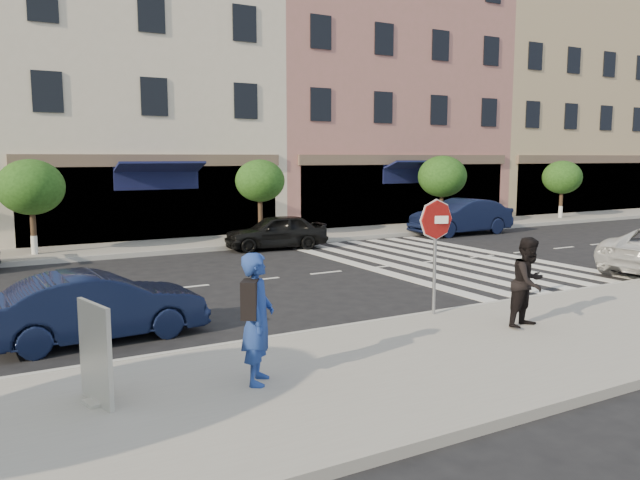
{
  "coord_description": "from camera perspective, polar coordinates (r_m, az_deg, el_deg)",
  "views": [
    {
      "loc": [
        -6.76,
        -11.16,
        3.28
      ],
      "look_at": [
        0.16,
        1.1,
        1.4
      ],
      "focal_mm": 35.0,
      "sensor_mm": 36.0,
      "label": 1
    }
  ],
  "objects": [
    {
      "name": "building_east_far",
      "position": [
        41.79,
        18.39,
        10.96
      ],
      "size": [
        12.0,
        9.0,
        12.0
      ],
      "primitive_type": "cube",
      "color": "tan",
      "rests_on": "ground"
    },
    {
      "name": "photographer",
      "position": [
        8.71,
        -5.71,
        -7.14
      ],
      "size": [
        0.73,
        0.8,
        1.84
      ],
      "primitive_type": "imported",
      "rotation": [
        0.0,
        0.0,
        1.01
      ],
      "color": "navy",
      "rests_on": "sidewalk_near"
    },
    {
      "name": "car_far_right",
      "position": [
        27.18,
        12.77,
        2.09
      ],
      "size": [
        4.58,
        1.61,
        1.51
      ],
      "primitive_type": "imported",
      "rotation": [
        0.0,
        0.0,
        -1.57
      ],
      "color": "black",
      "rests_on": "ground"
    },
    {
      "name": "street_tree_wb",
      "position": [
        22.05,
        -24.93,
        4.38
      ],
      "size": [
        2.1,
        2.1,
        3.06
      ],
      "color": "#473323",
      "rests_on": "sidewalk_far"
    },
    {
      "name": "street_tree_c",
      "position": [
        24.04,
        -5.51,
        5.37
      ],
      "size": [
        1.9,
        1.9,
        3.04
      ],
      "color": "#473323",
      "rests_on": "sidewalk_far"
    },
    {
      "name": "street_tree_eb",
      "position": [
        34.63,
        21.27,
        5.35
      ],
      "size": [
        2.0,
        2.0,
        2.94
      ],
      "color": "#473323",
      "rests_on": "sidewalk_far"
    },
    {
      "name": "sidewalk_far",
      "position": [
        23.38,
        -12.37,
        -0.45
      ],
      "size": [
        60.0,
        3.0,
        0.15
      ],
      "primitive_type": "cube",
      "color": "gray",
      "rests_on": "ground"
    },
    {
      "name": "ground",
      "position": [
        13.45,
        1.71,
        -6.51
      ],
      "size": [
        120.0,
        120.0,
        0.0
      ],
      "primitive_type": "plane",
      "color": "black",
      "rests_on": "ground"
    },
    {
      "name": "poster_board",
      "position": [
        8.53,
        -19.8,
        -9.84
      ],
      "size": [
        0.37,
        0.85,
        1.32
      ],
      "rotation": [
        0.0,
        0.0,
        0.24
      ],
      "color": "beige",
      "rests_on": "sidewalk_near"
    },
    {
      "name": "sidewalk_near",
      "position": [
        10.53,
        12.5,
        -10.31
      ],
      "size": [
        60.0,
        4.5,
        0.15
      ],
      "primitive_type": "cube",
      "color": "gray",
      "rests_on": "ground"
    },
    {
      "name": "street_tree_ea",
      "position": [
        28.89,
        11.11,
        5.7
      ],
      "size": [
        2.2,
        2.2,
        3.19
      ],
      "color": "#473323",
      "rests_on": "sidewalk_far"
    },
    {
      "name": "building_east_mid",
      "position": [
        33.71,
        3.59,
        13.08
      ],
      "size": [
        13.0,
        9.0,
        13.0
      ],
      "primitive_type": "cube",
      "color": "#B36F6A",
      "rests_on": "ground"
    },
    {
      "name": "building_centre",
      "position": [
        28.93,
        -17.24,
        11.68
      ],
      "size": [
        11.0,
        9.0,
        11.0
      ],
      "primitive_type": "cube",
      "color": "beige",
      "rests_on": "ground"
    },
    {
      "name": "stop_sign",
      "position": [
        12.48,
        10.56,
        0.88
      ],
      "size": [
        0.77,
        0.33,
        2.32
      ],
      "rotation": [
        0.0,
        0.0,
        -0.37
      ],
      "color": "gray",
      "rests_on": "sidewalk_near"
    },
    {
      "name": "walker",
      "position": [
        12.15,
        18.56,
        -3.68
      ],
      "size": [
        0.93,
        0.79,
        1.67
      ],
      "primitive_type": "imported",
      "rotation": [
        0.0,
        0.0,
        0.22
      ],
      "color": "black",
      "rests_on": "sidewalk_near"
    },
    {
      "name": "car_far_mid",
      "position": [
        22.36,
        -4.07,
        0.76
      ],
      "size": [
        3.83,
        1.97,
        1.25
      ],
      "primitive_type": "imported",
      "rotation": [
        0.0,
        0.0,
        -1.71
      ],
      "color": "black",
      "rests_on": "ground"
    },
    {
      "name": "car_near_mid",
      "position": [
        11.91,
        -19.68,
        -5.73
      ],
      "size": [
        3.85,
        1.52,
        1.25
      ],
      "primitive_type": "imported",
      "rotation": [
        0.0,
        0.0,
        1.62
      ],
      "color": "black",
      "rests_on": "ground"
    }
  ]
}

